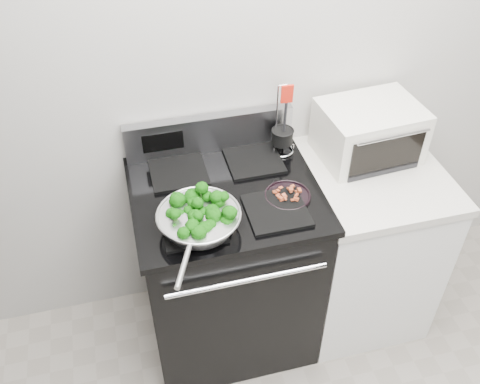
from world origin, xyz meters
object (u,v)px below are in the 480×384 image
object	(u,v)px
skillet	(199,220)
utensil_holder	(282,140)
toaster_oven	(369,131)
gas_range	(227,264)
bacon_plate	(288,194)

from	to	relation	value
skillet	utensil_holder	xyz separation A→B (m)	(0.46, 0.40, 0.01)
skillet	utensil_holder	distance (m)	0.61
skillet	toaster_oven	distance (m)	0.90
gas_range	utensil_holder	world-z (taller)	utensil_holder
gas_range	skillet	bearing A→B (deg)	-127.20
gas_range	toaster_oven	world-z (taller)	toaster_oven
utensil_holder	toaster_oven	size ratio (longest dim) A/B	0.77
toaster_oven	utensil_holder	bearing A→B (deg)	164.39
gas_range	bacon_plate	world-z (taller)	gas_range
utensil_holder	bacon_plate	bearing A→B (deg)	-99.40
utensil_holder	toaster_oven	world-z (taller)	utensil_holder
skillet	utensil_holder	world-z (taller)	utensil_holder
gas_range	bacon_plate	distance (m)	0.55
bacon_plate	toaster_oven	xyz separation A→B (m)	(0.45, 0.23, 0.08)
utensil_holder	skillet	bearing A→B (deg)	-134.96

